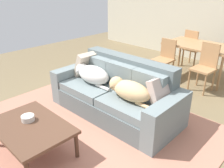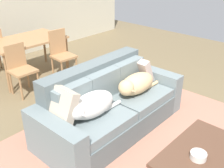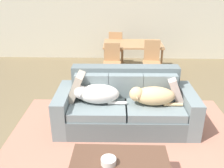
{
  "view_description": "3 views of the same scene",
  "coord_description": "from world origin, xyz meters",
  "views": [
    {
      "loc": [
        2.21,
        -2.24,
        2.06
      ],
      "look_at": [
        0.02,
        0.02,
        0.65
      ],
      "focal_mm": 37.43,
      "sensor_mm": 36.0,
      "label": 1
    },
    {
      "loc": [
        -2.48,
        -1.97,
        2.29
      ],
      "look_at": [
        -0.11,
        0.24,
        0.7
      ],
      "focal_mm": 43.21,
      "sensor_mm": 36.0,
      "label": 2
    },
    {
      "loc": [
        -0.24,
        -3.24,
        2.24
      ],
      "look_at": [
        -0.35,
        0.33,
        0.7
      ],
      "focal_mm": 39.36,
      "sensor_mm": 36.0,
      "label": 3
    }
  ],
  "objects": [
    {
      "name": "couch",
      "position": [
        -0.13,
        0.29,
        0.34
      ],
      "size": [
        2.2,
        0.99,
        0.91
      ],
      "rotation": [
        0.0,
        0.0,
        0.02
      ],
      "color": "#586364",
      "rests_on": "ground"
    },
    {
      "name": "ground_plane",
      "position": [
        0.0,
        0.0,
        0.0
      ],
      "size": [
        10.0,
        10.0,
        0.0
      ],
      "primitive_type": "plane",
      "color": "brown"
    },
    {
      "name": "bowl_on_coffee_table",
      "position": [
        -0.34,
        -1.16,
        0.44
      ],
      "size": [
        0.17,
        0.17,
        0.07
      ],
      "primitive_type": "cylinder",
      "color": "silver",
      "rests_on": "coffee_table"
    },
    {
      "name": "dining_chair_far_left",
      "position": [
        -0.33,
        3.28,
        0.52
      ],
      "size": [
        0.44,
        0.44,
        0.95
      ],
      "rotation": [
        0.0,
        0.0,
        3.04
      ],
      "color": "#AC7C50",
      "rests_on": "ground"
    },
    {
      "name": "dog_on_left_cushion",
      "position": [
        -0.58,
        0.15,
        0.61
      ],
      "size": [
        0.81,
        0.35,
        0.3
      ],
      "rotation": [
        0.0,
        0.0,
        0.02
      ],
      "color": "silver",
      "rests_on": "couch"
    },
    {
      "name": "dog_on_right_cushion",
      "position": [
        0.26,
        0.12,
        0.6
      ],
      "size": [
        0.81,
        0.36,
        0.29
      ],
      "rotation": [
        0.0,
        0.0,
        0.02
      ],
      "color": "tan",
      "rests_on": "couch"
    },
    {
      "name": "area_rug",
      "position": [
        -0.13,
        -0.43,
        0.01
      ],
      "size": [
        3.61,
        3.15,
        0.01
      ],
      "primitive_type": "cube",
      "rotation": [
        0.0,
        0.0,
        0.02
      ],
      "color": "#B1715B",
      "rests_on": "ground"
    },
    {
      "name": "throw_pillow_by_right_arm",
      "position": [
        0.66,
        0.35,
        0.63
      ],
      "size": [
        0.29,
        0.41,
        0.41
      ],
      "primitive_type": "cube",
      "rotation": [
        0.0,
        -0.4,
        -0.06
      ],
      "color": "#BBA498",
      "rests_on": "couch"
    },
    {
      "name": "throw_pillow_by_left_arm",
      "position": [
        -0.91,
        0.33,
        0.66
      ],
      "size": [
        0.29,
        0.47,
        0.47
      ],
      "primitive_type": "cube",
      "rotation": [
        0.0,
        0.39,
        -0.03
      ],
      "color": "#BCAB96",
      "rests_on": "couch"
    },
    {
      "name": "back_partition",
      "position": [
        0.0,
        4.0,
        1.35
      ],
      "size": [
        8.0,
        0.12,
        2.7
      ],
      "primitive_type": "cube",
      "color": "beige",
      "rests_on": "ground"
    },
    {
      "name": "dining_chair_near_left",
      "position": [
        -0.4,
        2.14,
        0.5
      ],
      "size": [
        0.4,
        0.4,
        0.88
      ],
      "rotation": [
        0.0,
        0.0,
        0.0
      ],
      "color": "#AC7C50",
      "rests_on": "ground"
    },
    {
      "name": "dining_chair_near_right",
      "position": [
        0.51,
        2.17,
        0.53
      ],
      "size": [
        0.43,
        0.43,
        0.95
      ],
      "rotation": [
        0.0,
        0.0,
        -0.07
      ],
      "color": "#AC7C50",
      "rests_on": "ground"
    },
    {
      "name": "dining_table",
      "position": [
        0.09,
        2.73,
        0.7
      ],
      "size": [
        1.44,
        0.92,
        0.76
      ],
      "color": "#AC7C50",
      "rests_on": "ground"
    }
  ]
}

